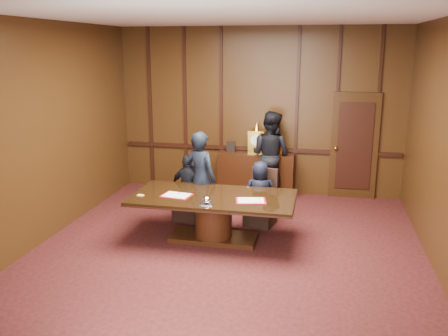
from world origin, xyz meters
name	(u,v)px	position (x,y,z in m)	size (l,w,h in m)	color
room	(231,144)	(0.07, 0.14, 1.72)	(7.00, 7.04, 3.50)	black
sideboard	(256,172)	(0.00, 3.26, 0.49)	(1.60, 0.45, 1.54)	black
conference_table	(213,210)	(-0.31, 0.63, 0.51)	(2.62, 1.32, 0.76)	black
folder_left	(177,195)	(-0.89, 0.50, 0.77)	(0.50, 0.39, 0.02)	maroon
folder_right	(251,201)	(0.32, 0.48, 0.77)	(0.52, 0.42, 0.02)	maroon
inkstand	(207,201)	(-0.31, 0.18, 0.81)	(0.20, 0.14, 0.12)	white
notepad	(141,195)	(-1.46, 0.38, 0.77)	(0.10, 0.07, 0.01)	#D7B769
chair_left	(190,204)	(-0.96, 1.51, 0.29)	(0.58, 0.58, 0.99)	black
chair_right	(261,208)	(0.34, 1.51, 0.29)	(0.57, 0.57, 0.99)	black
signatory_left	(188,188)	(-0.96, 1.43, 0.61)	(0.72, 0.30, 1.22)	black
signatory_right	(260,194)	(0.34, 1.43, 0.59)	(0.57, 0.37, 1.17)	black
witness_left	(201,178)	(-0.70, 1.33, 0.84)	(0.61, 0.40, 1.67)	black
witness_right	(270,155)	(0.32, 3.10, 0.91)	(0.88, 0.69, 1.82)	black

